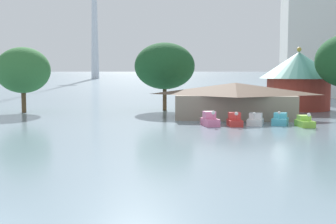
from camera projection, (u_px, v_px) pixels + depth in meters
The scene contains 9 objects.
pedal_boat_pink at pixel (210, 120), 48.52m from camera, with size 2.15×2.87×1.68m.
pedal_boat_red at pixel (235, 121), 48.35m from camera, with size 1.72×2.53×1.57m.
pedal_boat_white at pixel (255, 120), 49.25m from camera, with size 1.98×2.69×1.45m.
pedal_boat_cyan at pixel (280, 120), 49.30m from camera, with size 2.05×2.56×1.53m.
pedal_boat_lime at pixel (305, 122), 47.63m from camera, with size 1.81×2.75×1.54m.
boathouse at pixel (235, 100), 55.97m from camera, with size 14.98×9.12×4.29m.
green_roof_pavilion at pixel (298, 78), 67.36m from camera, with size 11.36×11.36×9.11m.
shoreline_tree_tall_left at pixel (23, 70), 62.69m from camera, with size 7.37×7.37×8.90m.
shoreline_tree_mid at pixel (165, 66), 65.83m from camera, with size 8.59×8.59×9.69m.
Camera 1 is at (10.15, -15.23, 5.95)m, focal length 49.42 mm.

